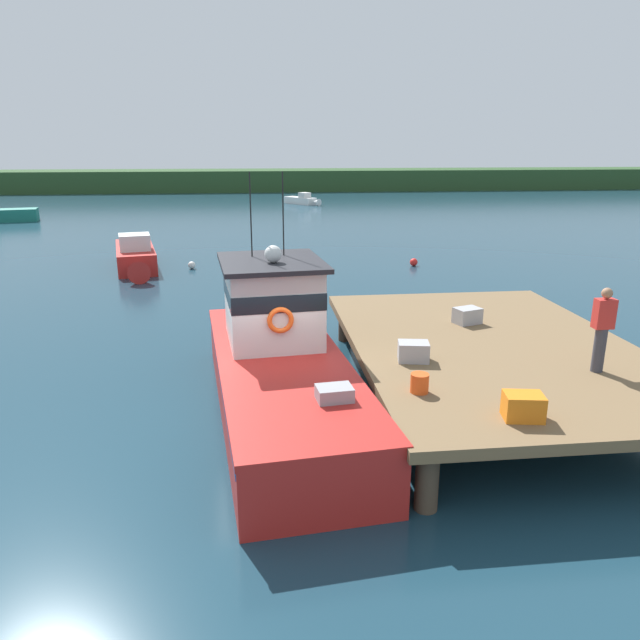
{
  "coord_description": "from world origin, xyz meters",
  "views": [
    {
      "loc": [
        -0.28,
        -11.76,
        5.35
      ],
      "look_at": [
        1.2,
        1.48,
        1.4
      ],
      "focal_mm": 33.34,
      "sensor_mm": 36.0,
      "label": 1
    }
  ],
  "objects_px": {
    "crate_single_far": "(523,407)",
    "mooring_buoy_spare_mooring": "(192,265)",
    "moored_boat_far_right": "(302,200)",
    "crate_single_by_cleat": "(413,352)",
    "crate_stack_mid_dock": "(467,316)",
    "moored_boat_far_left": "(136,256)",
    "mooring_buoy_outer": "(414,262)",
    "bait_bucket": "(420,383)",
    "main_fishing_boat": "(278,359)",
    "deckhand_by_the_boat": "(602,328)"
  },
  "relations": [
    {
      "from": "moored_boat_far_right",
      "to": "crate_single_by_cleat",
      "type": "bearing_deg",
      "value": -91.91
    },
    {
      "from": "moored_boat_far_right",
      "to": "mooring_buoy_outer",
      "type": "distance_m",
      "value": 29.78
    },
    {
      "from": "crate_single_by_cleat",
      "to": "mooring_buoy_spare_mooring",
      "type": "distance_m",
      "value": 16.81
    },
    {
      "from": "main_fishing_boat",
      "to": "moored_boat_far_right",
      "type": "relative_size",
      "value": 2.58
    },
    {
      "from": "crate_stack_mid_dock",
      "to": "bait_bucket",
      "type": "bearing_deg",
      "value": -120.0
    },
    {
      "from": "crate_single_far",
      "to": "mooring_buoy_spare_mooring",
      "type": "height_order",
      "value": "crate_single_far"
    },
    {
      "from": "deckhand_by_the_boat",
      "to": "moored_boat_far_left",
      "type": "distance_m",
      "value": 20.68
    },
    {
      "from": "moored_boat_far_right",
      "to": "moored_boat_far_left",
      "type": "distance_m",
      "value": 30.48
    },
    {
      "from": "crate_single_far",
      "to": "crate_stack_mid_dock",
      "type": "bearing_deg",
      "value": 79.64
    },
    {
      "from": "crate_single_by_cleat",
      "to": "deckhand_by_the_boat",
      "type": "height_order",
      "value": "deckhand_by_the_boat"
    },
    {
      "from": "main_fishing_boat",
      "to": "mooring_buoy_outer",
      "type": "bearing_deg",
      "value": 64.54
    },
    {
      "from": "main_fishing_boat",
      "to": "mooring_buoy_spare_mooring",
      "type": "height_order",
      "value": "main_fishing_boat"
    },
    {
      "from": "crate_single_far",
      "to": "moored_boat_far_right",
      "type": "xyz_separation_m",
      "value": [
        0.47,
        47.64,
        -1.04
      ]
    },
    {
      "from": "bait_bucket",
      "to": "mooring_buoy_spare_mooring",
      "type": "bearing_deg",
      "value": 107.93
    },
    {
      "from": "crate_single_far",
      "to": "mooring_buoy_spare_mooring",
      "type": "bearing_deg",
      "value": 110.55
    },
    {
      "from": "main_fishing_boat",
      "to": "bait_bucket",
      "type": "distance_m",
      "value": 3.45
    },
    {
      "from": "bait_bucket",
      "to": "crate_stack_mid_dock",
      "type": "bearing_deg",
      "value": 60.0
    },
    {
      "from": "bait_bucket",
      "to": "moored_boat_far_right",
      "type": "distance_m",
      "value": 46.49
    },
    {
      "from": "mooring_buoy_spare_mooring",
      "to": "crate_single_by_cleat",
      "type": "bearing_deg",
      "value": -69.46
    },
    {
      "from": "bait_bucket",
      "to": "deckhand_by_the_boat",
      "type": "bearing_deg",
      "value": 9.42
    },
    {
      "from": "main_fishing_boat",
      "to": "moored_boat_far_left",
      "type": "bearing_deg",
      "value": 110.62
    },
    {
      "from": "crate_single_by_cleat",
      "to": "crate_stack_mid_dock",
      "type": "xyz_separation_m",
      "value": [
        1.97,
        2.38,
        -0.0
      ]
    },
    {
      "from": "crate_single_far",
      "to": "bait_bucket",
      "type": "relative_size",
      "value": 1.76
    },
    {
      "from": "crate_single_by_cleat",
      "to": "deckhand_by_the_boat",
      "type": "relative_size",
      "value": 0.37
    },
    {
      "from": "main_fishing_boat",
      "to": "bait_bucket",
      "type": "bearing_deg",
      "value": -46.43
    },
    {
      "from": "moored_boat_far_left",
      "to": "crate_single_by_cleat",
      "type": "bearing_deg",
      "value": -62.51
    },
    {
      "from": "main_fishing_boat",
      "to": "deckhand_by_the_boat",
      "type": "relative_size",
      "value": 6.1
    },
    {
      "from": "crate_single_by_cleat",
      "to": "bait_bucket",
      "type": "height_order",
      "value": "crate_single_by_cleat"
    },
    {
      "from": "main_fishing_boat",
      "to": "bait_bucket",
      "type": "height_order",
      "value": "main_fishing_boat"
    },
    {
      "from": "mooring_buoy_outer",
      "to": "main_fishing_boat",
      "type": "bearing_deg",
      "value": -115.46
    },
    {
      "from": "crate_single_by_cleat",
      "to": "moored_boat_far_left",
      "type": "height_order",
      "value": "moored_boat_far_left"
    },
    {
      "from": "moored_boat_far_left",
      "to": "crate_single_far",
      "type": "bearing_deg",
      "value": -63.47
    },
    {
      "from": "crate_single_by_cleat",
      "to": "mooring_buoy_outer",
      "type": "relative_size",
      "value": 1.71
    },
    {
      "from": "crate_single_by_cleat",
      "to": "moored_boat_far_right",
      "type": "relative_size",
      "value": 0.16
    },
    {
      "from": "main_fishing_boat",
      "to": "moored_boat_far_right",
      "type": "bearing_deg",
      "value": 84.59
    },
    {
      "from": "crate_single_far",
      "to": "crate_stack_mid_dock",
      "type": "height_order",
      "value": "crate_single_far"
    },
    {
      "from": "main_fishing_boat",
      "to": "crate_single_far",
      "type": "height_order",
      "value": "main_fishing_boat"
    },
    {
      "from": "crate_single_by_cleat",
      "to": "mooring_buoy_outer",
      "type": "height_order",
      "value": "crate_single_by_cleat"
    },
    {
      "from": "moored_boat_far_right",
      "to": "mooring_buoy_outer",
      "type": "relative_size",
      "value": 10.96
    },
    {
      "from": "main_fishing_boat",
      "to": "mooring_buoy_outer",
      "type": "xyz_separation_m",
      "value": [
        6.81,
        14.3,
        -0.83
      ]
    },
    {
      "from": "moored_boat_far_right",
      "to": "mooring_buoy_spare_mooring",
      "type": "relative_size",
      "value": 11.58
    },
    {
      "from": "crate_single_by_cleat",
      "to": "bait_bucket",
      "type": "bearing_deg",
      "value": -101.06
    },
    {
      "from": "crate_single_far",
      "to": "main_fishing_boat",
      "type": "bearing_deg",
      "value": 135.13
    },
    {
      "from": "moored_boat_far_left",
      "to": "mooring_buoy_outer",
      "type": "relative_size",
      "value": 18.23
    },
    {
      "from": "crate_stack_mid_dock",
      "to": "moored_boat_far_left",
      "type": "relative_size",
      "value": 0.09
    },
    {
      "from": "moored_boat_far_left",
      "to": "mooring_buoy_outer",
      "type": "distance_m",
      "value": 12.53
    },
    {
      "from": "crate_single_by_cleat",
      "to": "mooring_buoy_spare_mooring",
      "type": "bearing_deg",
      "value": 110.54
    },
    {
      "from": "moored_boat_far_left",
      "to": "mooring_buoy_spare_mooring",
      "type": "distance_m",
      "value": 2.52
    },
    {
      "from": "crate_single_far",
      "to": "moored_boat_far_left",
      "type": "bearing_deg",
      "value": 116.53
    },
    {
      "from": "crate_stack_mid_dock",
      "to": "main_fishing_boat",
      "type": "bearing_deg",
      "value": -162.66
    }
  ]
}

